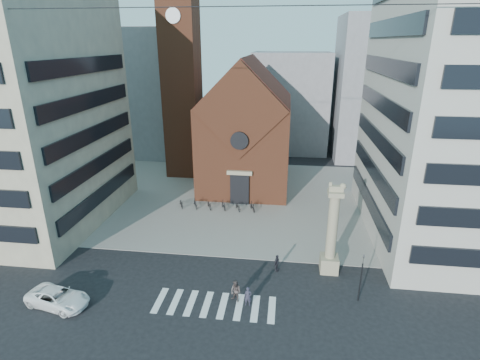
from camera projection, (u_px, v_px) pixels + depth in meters
name	position (u px, v px, depth m)	size (l,w,h in m)	color
ground	(215.00, 282.00, 32.73)	(120.00, 120.00, 0.00)	black
piazza	(242.00, 197.00, 50.40)	(46.00, 30.00, 0.05)	gray
zebra_crossing	(215.00, 305.00, 29.88)	(10.20, 3.20, 0.01)	white
church	(247.00, 130.00, 53.24)	(12.00, 16.65, 18.00)	brown
campanile	(181.00, 71.00, 54.49)	(5.50, 5.50, 31.20)	brown
building_left	(11.00, 108.00, 40.36)	(18.00, 20.00, 26.00)	tan
bg_block_left	(148.00, 92.00, 68.48)	(16.00, 14.00, 22.00)	gray
bg_block_mid	(290.00, 102.00, 70.74)	(14.00, 12.00, 18.00)	gray
bg_block_right	(383.00, 89.00, 65.01)	(16.00, 14.00, 24.00)	gray
lion_column	(332.00, 237.00, 33.13)	(1.63, 1.60, 8.68)	tan
traffic_light	(361.00, 277.00, 29.58)	(0.13, 0.16, 4.30)	black
white_car	(58.00, 298.00, 29.61)	(2.35, 5.09, 1.41)	white
pedestrian_0	(248.00, 296.00, 29.61)	(0.59, 0.39, 1.62)	#2C293A
pedestrian_1	(236.00, 291.00, 30.00)	(0.91, 0.71, 1.88)	#4C3F3D
pedestrian_2	(277.00, 263.00, 34.08)	(0.95, 0.39, 1.62)	#232128
scooter_0	(181.00, 203.00, 47.32)	(0.67, 1.93, 1.01)	black
scooter_1	(195.00, 203.00, 47.09)	(0.53, 1.87, 1.13)	black
scooter_2	(209.00, 205.00, 46.90)	(0.67, 1.93, 1.01)	black
scooter_3	(224.00, 205.00, 46.66)	(0.53, 1.87, 1.13)	black
scooter_4	(238.00, 206.00, 46.47)	(0.67, 1.93, 1.01)	black
scooter_5	(252.00, 206.00, 46.23)	(0.53, 1.87, 1.13)	black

